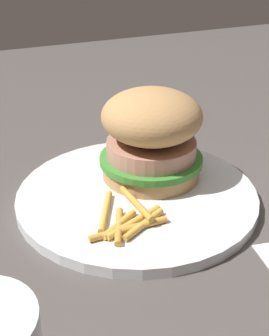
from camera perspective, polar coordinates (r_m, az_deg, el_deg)
ground_plane at (r=0.51m, az=1.69°, el=-5.51°), size 1.60×1.60×0.00m
plate at (r=0.53m, az=-0.00°, el=-3.43°), size 0.27×0.27×0.01m
sandwich at (r=0.54m, az=2.09°, el=4.12°), size 0.12×0.12×0.11m
fries_pile at (r=0.47m, az=-0.99°, el=-6.31°), size 0.09×0.09×0.01m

